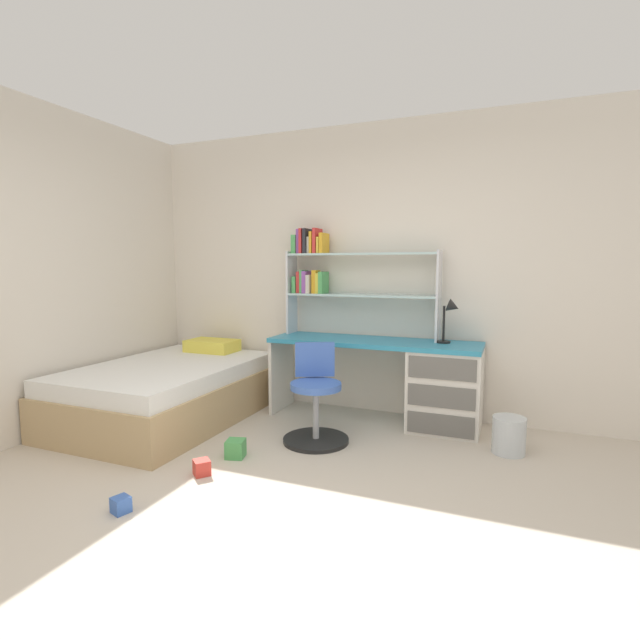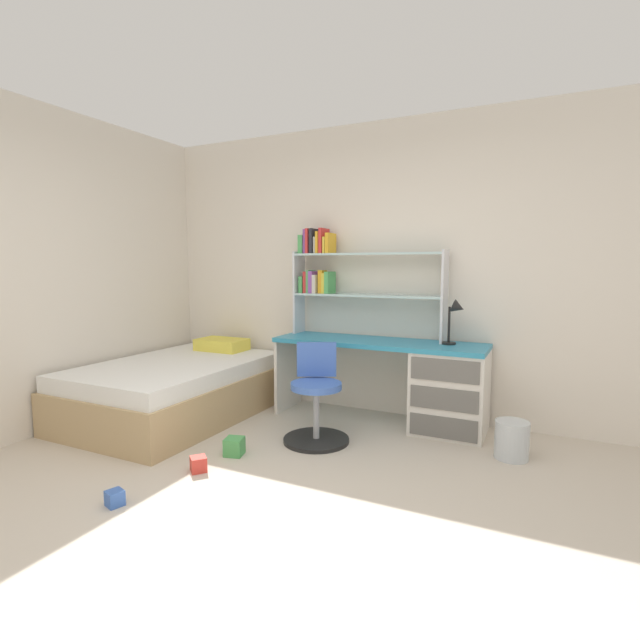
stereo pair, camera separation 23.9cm
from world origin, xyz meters
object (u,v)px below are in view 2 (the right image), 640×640
object	(u,v)px
waste_bin	(512,440)
toy_block_blue_1	(115,498)
desk_lamp	(456,315)
bed_platform	(177,389)
toy_block_red_2	(198,464)
swivel_chair	(316,404)
desk	(431,383)
bookshelf_hutch	(342,272)
toy_block_green_0	(234,446)

from	to	relation	value
waste_bin	toy_block_blue_1	distance (m)	2.66
desk_lamp	bed_platform	xyz separation A→B (m)	(-2.37, -0.70, -0.73)
bed_platform	toy_block_red_2	world-z (taller)	bed_platform
swivel_chair	toy_block_red_2	distance (m)	1.01
swivel_chair	toy_block_blue_1	world-z (taller)	swivel_chair
swivel_chair	toy_block_red_2	world-z (taller)	swivel_chair
desk	desk_lamp	size ratio (longest dim) A/B	4.84
bed_platform	toy_block_blue_1	world-z (taller)	bed_platform
bookshelf_hutch	toy_block_blue_1	distance (m)	2.63
desk	toy_block_red_2	xyz separation A→B (m)	(-1.21, -1.53, -0.35)
desk_lamp	swivel_chair	distance (m)	1.35
swivel_chair	bookshelf_hutch	bearing A→B (deg)	99.29
waste_bin	bed_platform	bearing A→B (deg)	-174.00
waste_bin	toy_block_blue_1	bearing A→B (deg)	-139.09
bookshelf_hutch	waste_bin	world-z (taller)	bookshelf_hutch
bookshelf_hutch	desk_lamp	world-z (taller)	bookshelf_hutch
desk_lamp	toy_block_red_2	bearing A→B (deg)	-131.61
desk	bookshelf_hutch	xyz separation A→B (m)	(-0.89, 0.15, 0.93)
desk	desk_lamp	bearing A→B (deg)	12.33
toy_block_blue_1	bookshelf_hutch	bearing A→B (deg)	78.60
waste_bin	toy_block_green_0	size ratio (longest dim) A/B	2.12
bed_platform	waste_bin	bearing A→B (deg)	6.00
bed_platform	toy_block_green_0	world-z (taller)	bed_platform
waste_bin	toy_block_red_2	xyz separation A→B (m)	(-1.88, -1.17, -0.09)
desk_lamp	bed_platform	world-z (taller)	desk_lamp
desk_lamp	desk	bearing A→B (deg)	-167.67
desk	toy_block_red_2	size ratio (longest dim) A/B	18.34
swivel_chair	toy_block_blue_1	size ratio (longest dim) A/B	8.57
desk_lamp	toy_block_red_2	xyz separation A→B (m)	(-1.39, -1.57, -0.93)
swivel_chair	bed_platform	size ratio (longest dim) A/B	0.41
bed_platform	waste_bin	xyz separation A→B (m)	(2.86, 0.30, -0.12)
toy_block_blue_1	bed_platform	bearing A→B (deg)	120.60
bookshelf_hutch	bed_platform	distance (m)	1.87
waste_bin	bookshelf_hutch	bearing A→B (deg)	161.86
bed_platform	desk_lamp	bearing A→B (deg)	16.47
bed_platform	bookshelf_hutch	bearing A→B (deg)	31.82
desk	toy_block_red_2	bearing A→B (deg)	-128.44
swivel_chair	toy_block_green_0	bearing A→B (deg)	-127.62
waste_bin	desk	bearing A→B (deg)	151.64
toy_block_green_0	toy_block_red_2	bearing A→B (deg)	-98.47
bed_platform	desk	bearing A→B (deg)	16.81
desk	toy_block_blue_1	size ratio (longest dim) A/B	20.76
desk	toy_block_green_0	size ratio (longest dim) A/B	14.44
desk_lamp	waste_bin	xyz separation A→B (m)	(0.49, -0.40, -0.85)
bookshelf_hutch	toy_block_red_2	distance (m)	2.13
swivel_chair	bed_platform	world-z (taller)	swivel_chair
toy_block_red_2	waste_bin	bearing A→B (deg)	31.78
desk_lamp	toy_block_blue_1	xyz separation A→B (m)	(-1.52, -2.14, -0.94)
swivel_chair	waste_bin	world-z (taller)	swivel_chair
toy_block_red_2	desk	bearing A→B (deg)	51.56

